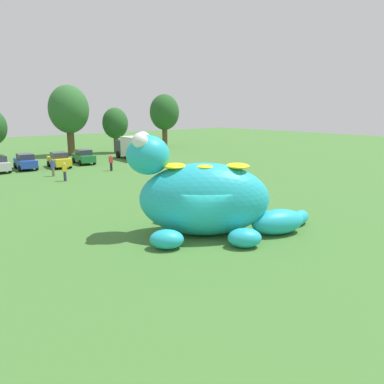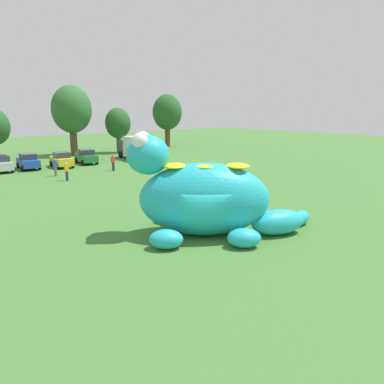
{
  "view_description": "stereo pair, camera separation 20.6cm",
  "coord_description": "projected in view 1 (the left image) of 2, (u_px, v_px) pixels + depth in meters",
  "views": [
    {
      "loc": [
        -12.21,
        -13.53,
        6.56
      ],
      "look_at": [
        0.63,
        1.74,
        2.12
      ],
      "focal_mm": 35.42,
      "sensor_mm": 36.0,
      "label": 1
    },
    {
      "loc": [
        -12.05,
        -13.66,
        6.56
      ],
      "look_at": [
        0.63,
        1.74,
        2.12
      ],
      "focal_mm": 35.42,
      "sensor_mm": 36.0,
      "label": 2
    }
  ],
  "objects": [
    {
      "name": "ground_plane",
      "position": [
        205.0,
        240.0,
        19.2
      ],
      "size": [
        160.0,
        160.0,
        0.0
      ],
      "primitive_type": "plane",
      "color": "#427533"
    },
    {
      "name": "tree_centre",
      "position": [
        69.0,
        110.0,
        51.85
      ],
      "size": [
        5.42,
        5.42,
        9.63
      ],
      "color": "brown",
      "rests_on": "ground"
    },
    {
      "name": "car_yellow",
      "position": [
        59.0,
        160.0,
        42.47
      ],
      "size": [
        2.26,
        4.26,
        1.72
      ],
      "color": "yellow",
      "rests_on": "ground"
    },
    {
      "name": "giant_inflatable_creature",
      "position": [
        205.0,
        198.0,
        19.74
      ],
      "size": [
        10.04,
        7.5,
        5.38
      ],
      "color": "#23B2C6",
      "rests_on": "ground"
    },
    {
      "name": "car_blue",
      "position": [
        25.0,
        162.0,
        41.13
      ],
      "size": [
        2.22,
        4.24,
        1.72
      ],
      "color": "#2347B7",
      "rests_on": "ground"
    },
    {
      "name": "spectator_mid_field",
      "position": [
        111.0,
        163.0,
        40.19
      ],
      "size": [
        0.38,
        0.26,
        1.71
      ],
      "color": "black",
      "rests_on": "ground"
    },
    {
      "name": "box_truck",
      "position": [
        133.0,
        147.0,
        48.96
      ],
      "size": [
        2.7,
        6.52,
        2.95
      ],
      "color": "#333842",
      "rests_on": "ground"
    },
    {
      "name": "tree_mid_right",
      "position": [
        164.0,
        113.0,
        64.29
      ],
      "size": [
        4.98,
        4.98,
        8.83
      ],
      "color": "brown",
      "rests_on": "ground"
    },
    {
      "name": "spectator_wandering",
      "position": [
        65.0,
        172.0,
        34.53
      ],
      "size": [
        0.38,
        0.26,
        1.71
      ],
      "color": "#2D334C",
      "rests_on": "ground"
    },
    {
      "name": "spectator_near_inflatable",
      "position": [
        53.0,
        168.0,
        36.95
      ],
      "size": [
        0.38,
        0.26,
        1.71
      ],
      "color": "#726656",
      "rests_on": "ground"
    },
    {
      "name": "car_green",
      "position": [
        84.0,
        157.0,
        45.28
      ],
      "size": [
        2.32,
        4.28,
        1.72
      ],
      "color": "#1E7238",
      "rests_on": "ground"
    },
    {
      "name": "tree_centre_right",
      "position": [
        115.0,
        123.0,
        55.52
      ],
      "size": [
        3.72,
        3.72,
        6.6
      ],
      "color": "brown",
      "rests_on": "ground"
    }
  ]
}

